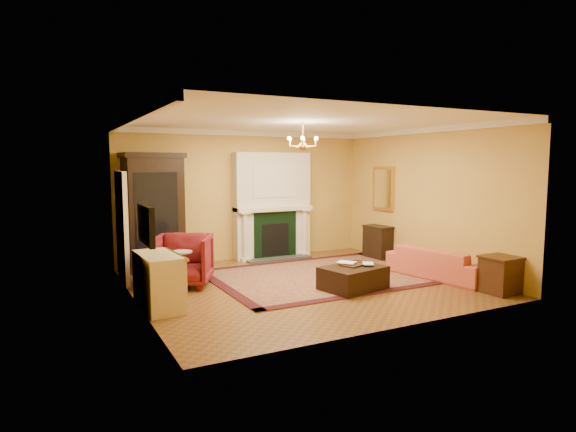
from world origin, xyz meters
TOP-DOWN VIEW (x-y plane):
  - floor at (0.00, 0.00)m, footprint 6.00×5.50m
  - ceiling at (0.00, 0.00)m, footprint 6.00×5.50m
  - wall_back at (0.00, 2.76)m, footprint 6.00×0.02m
  - wall_front at (0.00, -2.76)m, footprint 6.00×0.02m
  - wall_left at (-3.01, 0.00)m, footprint 0.02×5.50m
  - wall_right at (3.01, 0.00)m, footprint 0.02×5.50m
  - fireplace at (0.60, 2.57)m, footprint 1.90×0.70m
  - crown_molding at (0.00, 0.96)m, footprint 6.00×5.50m
  - doorway at (-2.95, 1.70)m, footprint 0.08×1.05m
  - tv_panel at (-2.95, -0.60)m, footprint 0.09×0.95m
  - gilt_mirror at (2.97, 1.40)m, footprint 0.06×0.76m
  - chandelier at (-0.00, 0.00)m, footprint 0.63×0.55m
  - oriental_rug at (0.64, 0.35)m, footprint 4.33×3.26m
  - china_cabinet at (-2.20, 2.49)m, footprint 1.24×0.68m
  - wingback_armchair at (-2.04, 0.87)m, footprint 1.32×1.29m
  - pedestal_table at (-2.07, 0.77)m, footprint 0.37×0.37m
  - commode at (-2.73, -0.33)m, footprint 0.60×1.17m
  - coral_sofa at (2.62, -0.84)m, footprint 0.94×2.14m
  - end_table at (2.72, -2.17)m, footprint 0.55×0.55m
  - console_table at (2.78, 1.33)m, footprint 0.43×0.70m
  - leather_ottoman at (0.58, -0.81)m, footprint 1.22×0.99m
  - ottoman_tray at (0.63, -0.74)m, footprint 0.48×0.43m
  - book_a at (0.47, -0.71)m, footprint 0.21×0.16m
  - book_b at (0.79, -0.81)m, footprint 0.17×0.12m
  - topiary_left at (-0.08, 2.53)m, footprint 0.17×0.17m
  - topiary_right at (1.39, 2.53)m, footprint 0.17×0.17m

SIDE VIEW (x-z plane):
  - floor at x=0.00m, z-range -0.02..0.00m
  - oriental_rug at x=0.64m, z-range 0.00..0.02m
  - leather_ottoman at x=0.58m, z-range 0.02..0.42m
  - end_table at x=2.72m, z-range 0.00..0.62m
  - console_table at x=2.78m, z-range 0.00..0.74m
  - pedestal_table at x=-2.07m, z-range 0.05..0.71m
  - coral_sofa at x=2.62m, z-range 0.00..0.81m
  - commode at x=-2.73m, z-range 0.00..0.85m
  - ottoman_tray at x=0.63m, z-range 0.42..0.44m
  - wingback_armchair at x=-2.04m, z-range 0.00..1.03m
  - book_b at x=0.79m, z-range 0.44..0.70m
  - book_a at x=0.47m, z-range 0.44..0.76m
  - doorway at x=-2.95m, z-range 0.00..2.10m
  - china_cabinet at x=-2.20m, z-range 0.00..2.36m
  - fireplace at x=0.60m, z-range -0.06..2.44m
  - tv_panel at x=-2.95m, z-range 1.06..1.64m
  - topiary_right at x=1.39m, z-range 1.25..1.70m
  - topiary_left at x=-0.08m, z-range 1.25..1.72m
  - wall_back at x=0.00m, z-range 0.00..3.00m
  - wall_front at x=0.00m, z-range 0.00..3.00m
  - wall_left at x=-3.01m, z-range 0.00..3.00m
  - wall_right at x=3.01m, z-range 0.00..3.00m
  - gilt_mirror at x=2.97m, z-range 1.12..2.17m
  - chandelier at x=0.00m, z-range 2.34..2.87m
  - crown_molding at x=0.00m, z-range 2.88..3.00m
  - ceiling at x=0.00m, z-range 3.00..3.02m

